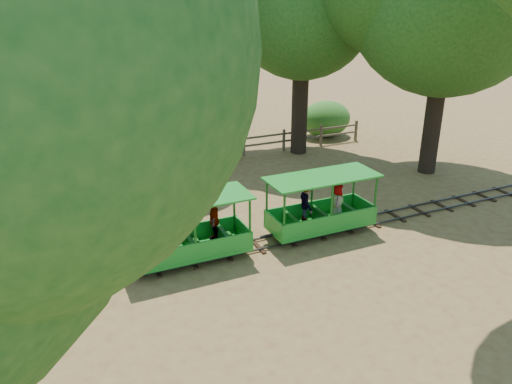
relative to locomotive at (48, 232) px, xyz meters
name	(u,v)px	position (x,y,z in m)	size (l,w,h in m)	color
ground	(257,247)	(5.47, -0.07, -1.58)	(90.00, 90.00, 0.00)	olive
track	(257,244)	(5.47, -0.07, -1.51)	(22.00, 1.00, 0.10)	#3F3D3A
locomotive	(48,232)	(0.00, 0.00, 0.00)	(2.43, 1.14, 2.79)	black
carriage_front	(186,235)	(3.36, -0.06, -0.77)	(3.38, 1.38, 1.76)	#1E8D25
carriage_rear	(319,208)	(7.54, -0.01, -0.77)	(3.38, 1.43, 1.76)	#1E8D25
fence	(179,152)	(5.47, 7.93, -1.00)	(18.10, 0.10, 1.00)	brown
shrub_west	(30,154)	(-0.24, 9.23, -0.71)	(2.51, 1.93, 1.74)	#2D6B1E
shrub_mid_w	(128,136)	(3.65, 9.23, -0.45)	(3.27, 2.52, 2.26)	#2D6B1E
shrub_mid_e	(198,140)	(6.75, 9.23, -0.96)	(1.78, 1.37, 1.23)	#2D6B1E
shrub_east	(326,119)	(13.51, 9.23, -0.68)	(2.61, 2.00, 1.80)	#2D6B1E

